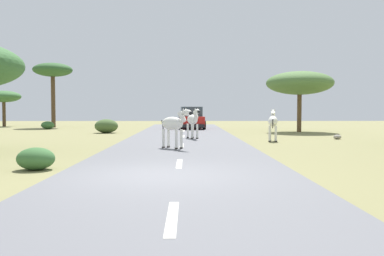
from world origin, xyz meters
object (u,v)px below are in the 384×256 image
at_px(tree_1, 4,97).
at_px(bush_0, 106,126).
at_px(bush_4, 48,125).
at_px(zebra_2, 273,122).
at_px(tree_0, 300,83).
at_px(tree_3, 53,71).
at_px(zebra_0, 193,120).
at_px(rock_0, 337,137).
at_px(car_0, 191,119).
at_px(bush_1, 36,159).
at_px(zebra_1, 174,124).

bearing_deg(tree_1, bush_0, -42.41).
bearing_deg(bush_4, tree_1, 138.29).
relative_size(tree_1, bush_4, 3.14).
relative_size(zebra_2, tree_0, 0.37).
xyz_separation_m(tree_3, bush_4, (0.52, -3.08, -4.59)).
bearing_deg(zebra_0, rock_0, 161.94).
bearing_deg(car_0, bush_1, 75.64).
distance_m(bush_0, rock_0, 14.79).
xyz_separation_m(tree_1, rock_0, (24.96, -16.31, -2.60)).
bearing_deg(zebra_1, bush_1, 10.70).
bearing_deg(car_0, tree_3, -18.64).
bearing_deg(rock_0, zebra_0, 179.41).
distance_m(car_0, bush_0, 7.70).
bearing_deg(tree_3, zebra_2, -44.22).
bearing_deg(bush_1, tree_3, 106.66).
bearing_deg(zebra_1, zebra_2, 174.63).
distance_m(zebra_1, car_0, 16.51).
bearing_deg(bush_0, tree_3, 126.48).
height_order(tree_0, bush_1, tree_0).
distance_m(zebra_1, bush_1, 6.61).
relative_size(zebra_0, rock_0, 4.08).
bearing_deg(tree_0, tree_3, 159.74).
bearing_deg(tree_0, rock_0, -88.75).
relative_size(zebra_0, bush_1, 1.69).
bearing_deg(zebra_1, tree_0, -170.38).
distance_m(tree_3, bush_4, 5.56).
height_order(zebra_1, rock_0, zebra_1).
relative_size(zebra_1, rock_0, 3.93).
bearing_deg(zebra_1, bush_0, -113.18).
relative_size(car_0, tree_3, 0.79).
xyz_separation_m(zebra_0, bush_1, (-4.41, -11.14, -0.73)).
height_order(zebra_2, bush_0, zebra_2).
xyz_separation_m(zebra_0, zebra_1, (-0.85, -5.61, -0.01)).
relative_size(zebra_2, bush_1, 1.73).
distance_m(zebra_1, bush_0, 12.46).
xyz_separation_m(zebra_1, tree_3, (-11.16, 19.87, 3.88)).
bearing_deg(bush_4, car_0, -1.49).
xyz_separation_m(zebra_1, car_0, (0.88, 16.48, -0.18)).
xyz_separation_m(tree_1, bush_4, (5.68, -5.06, -2.41)).
bearing_deg(bush_1, tree_0, 56.42).
distance_m(zebra_1, tree_3, 23.11).
xyz_separation_m(zebra_0, tree_1, (-17.17, 16.23, 1.68)).
bearing_deg(zebra_2, tree_1, 152.77).
bearing_deg(bush_4, zebra_0, -44.19).
distance_m(bush_1, bush_4, 23.40).
distance_m(car_0, bush_4, 11.54).
bearing_deg(bush_0, tree_1, 137.59).
bearing_deg(car_0, zebra_1, 84.00).
height_order(tree_1, rock_0, tree_1).
bearing_deg(bush_0, bush_1, -85.42).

